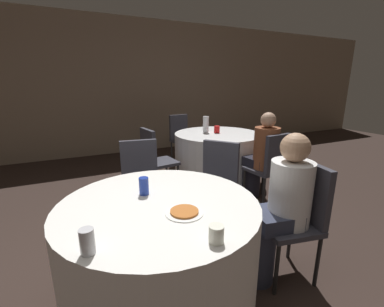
{
  "coord_description": "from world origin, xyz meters",
  "views": [
    {
      "loc": [
        -0.39,
        -1.45,
        1.48
      ],
      "look_at": [
        0.61,
        0.67,
        0.84
      ],
      "focal_mm": 24.0,
      "sensor_mm": 36.0,
      "label": 1
    }
  ],
  "objects_px": {
    "chair_far_south": "(271,163)",
    "person_white_shirt": "(279,210)",
    "chair_far_north": "(181,135)",
    "pizza_plate_near": "(184,212)",
    "chair_near_north": "(141,176)",
    "bottle_far": "(206,125)",
    "table_near": "(161,252)",
    "chair_near_northeast": "(217,178)",
    "table_far": "(217,156)",
    "soda_can_blue": "(144,186)",
    "chair_far_west": "(154,156)",
    "person_floral_shirt": "(261,158)",
    "soda_can_silver": "(87,242)",
    "chair_near_east": "(299,211)"
  },
  "relations": [
    {
      "from": "chair_far_south",
      "to": "person_white_shirt",
      "type": "height_order",
      "value": "person_white_shirt"
    },
    {
      "from": "chair_far_north",
      "to": "pizza_plate_near",
      "type": "height_order",
      "value": "chair_far_north"
    },
    {
      "from": "chair_near_north",
      "to": "chair_far_north",
      "type": "xyz_separation_m",
      "value": [
        1.26,
        1.91,
        0.0
      ]
    },
    {
      "from": "bottle_far",
      "to": "table_near",
      "type": "bearing_deg",
      "value": -125.21
    },
    {
      "from": "chair_near_northeast",
      "to": "chair_far_south",
      "type": "height_order",
      "value": "same"
    },
    {
      "from": "table_far",
      "to": "chair_near_northeast",
      "type": "height_order",
      "value": "chair_near_northeast"
    },
    {
      "from": "soda_can_blue",
      "to": "chair_near_northeast",
      "type": "bearing_deg",
      "value": 29.09
    },
    {
      "from": "table_far",
      "to": "pizza_plate_near",
      "type": "relative_size",
      "value": 5.86
    },
    {
      "from": "chair_far_south",
      "to": "soda_can_blue",
      "type": "bearing_deg",
      "value": -165.53
    },
    {
      "from": "chair_near_northeast",
      "to": "chair_far_west",
      "type": "distance_m",
      "value": 1.14
    },
    {
      "from": "person_white_shirt",
      "to": "person_floral_shirt",
      "type": "distance_m",
      "value": 1.41
    },
    {
      "from": "chair_far_north",
      "to": "chair_far_west",
      "type": "relative_size",
      "value": 1.0
    },
    {
      "from": "soda_can_silver",
      "to": "bottle_far",
      "type": "bearing_deg",
      "value": 51.75
    },
    {
      "from": "chair_near_north",
      "to": "pizza_plate_near",
      "type": "distance_m",
      "value": 1.27
    },
    {
      "from": "table_far",
      "to": "chair_far_south",
      "type": "xyz_separation_m",
      "value": [
        0.12,
        -1.07,
        0.18
      ]
    },
    {
      "from": "table_near",
      "to": "bottle_far",
      "type": "xyz_separation_m",
      "value": [
        1.43,
        2.03,
        0.5
      ]
    },
    {
      "from": "chair_far_south",
      "to": "pizza_plate_near",
      "type": "xyz_separation_m",
      "value": [
        -1.6,
        -1.02,
        0.2
      ]
    },
    {
      "from": "chair_far_south",
      "to": "chair_near_northeast",
      "type": "bearing_deg",
      "value": -175.34
    },
    {
      "from": "chair_near_east",
      "to": "soda_can_blue",
      "type": "distance_m",
      "value": 1.18
    },
    {
      "from": "chair_far_south",
      "to": "person_floral_shirt",
      "type": "bearing_deg",
      "value": 90.0
    },
    {
      "from": "chair_far_north",
      "to": "bottle_far",
      "type": "xyz_separation_m",
      "value": [
        0.03,
        -0.93,
        0.32
      ]
    },
    {
      "from": "soda_can_silver",
      "to": "bottle_far",
      "type": "height_order",
      "value": "bottle_far"
    },
    {
      "from": "table_far",
      "to": "chair_near_north",
      "type": "bearing_deg",
      "value": -149.56
    },
    {
      "from": "table_near",
      "to": "chair_near_east",
      "type": "bearing_deg",
      "value": -11.27
    },
    {
      "from": "chair_far_north",
      "to": "chair_near_north",
      "type": "bearing_deg",
      "value": 47.55
    },
    {
      "from": "chair_far_north",
      "to": "chair_far_west",
      "type": "bearing_deg",
      "value": 44.5
    },
    {
      "from": "table_far",
      "to": "chair_far_north",
      "type": "distance_m",
      "value": 1.09
    },
    {
      "from": "table_near",
      "to": "soda_can_blue",
      "type": "height_order",
      "value": "soda_can_blue"
    },
    {
      "from": "chair_near_north",
      "to": "soda_can_blue",
      "type": "relative_size",
      "value": 7.52
    },
    {
      "from": "chair_far_west",
      "to": "soda_can_blue",
      "type": "height_order",
      "value": "chair_far_west"
    },
    {
      "from": "chair_far_south",
      "to": "pizza_plate_near",
      "type": "height_order",
      "value": "chair_far_south"
    },
    {
      "from": "chair_near_north",
      "to": "chair_far_north",
      "type": "distance_m",
      "value": 2.29
    },
    {
      "from": "chair_near_north",
      "to": "chair_far_north",
      "type": "height_order",
      "value": "same"
    },
    {
      "from": "chair_near_northeast",
      "to": "bottle_far",
      "type": "bearing_deg",
      "value": -61.82
    },
    {
      "from": "person_floral_shirt",
      "to": "bottle_far",
      "type": "distance_m",
      "value": 1.11
    },
    {
      "from": "chair_far_west",
      "to": "person_white_shirt",
      "type": "height_order",
      "value": "person_white_shirt"
    },
    {
      "from": "person_white_shirt",
      "to": "chair_far_south",
      "type": "bearing_deg",
      "value": -27.99
    },
    {
      "from": "chair_near_east",
      "to": "person_floral_shirt",
      "type": "bearing_deg",
      "value": -16.37
    },
    {
      "from": "table_far",
      "to": "chair_near_east",
      "type": "relative_size",
      "value": 1.45
    },
    {
      "from": "chair_far_west",
      "to": "soda_can_blue",
      "type": "bearing_deg",
      "value": -27.24
    },
    {
      "from": "chair_near_northeast",
      "to": "chair_near_east",
      "type": "relative_size",
      "value": 1.0
    },
    {
      "from": "chair_near_north",
      "to": "pizza_plate_near",
      "type": "xyz_separation_m",
      "value": [
        -0.05,
        -1.25,
        0.2
      ]
    },
    {
      "from": "chair_near_east",
      "to": "bottle_far",
      "type": "relative_size",
      "value": 3.62
    },
    {
      "from": "table_near",
      "to": "chair_near_northeast",
      "type": "height_order",
      "value": "chair_near_northeast"
    },
    {
      "from": "person_white_shirt",
      "to": "soda_can_blue",
      "type": "height_order",
      "value": "person_white_shirt"
    },
    {
      "from": "chair_near_north",
      "to": "chair_near_northeast",
      "type": "bearing_deg",
      "value": 157.94
    },
    {
      "from": "person_white_shirt",
      "to": "chair_far_north",
      "type": "bearing_deg",
      "value": 1.67
    },
    {
      "from": "chair_far_west",
      "to": "soda_can_blue",
      "type": "distance_m",
      "value": 1.69
    },
    {
      "from": "chair_near_northeast",
      "to": "chair_near_east",
      "type": "distance_m",
      "value": 0.89
    },
    {
      "from": "person_floral_shirt",
      "to": "chair_far_north",
      "type": "bearing_deg",
      "value": 91.47
    }
  ]
}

